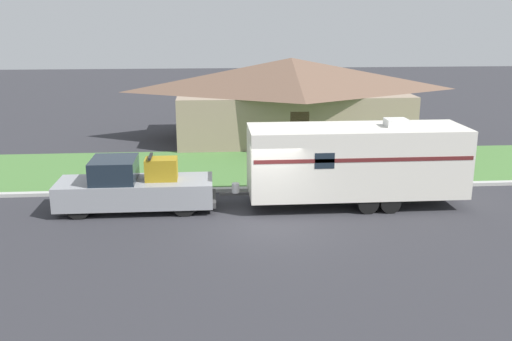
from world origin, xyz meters
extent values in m
plane|color=#2D2D33|center=(0.00, 0.00, 0.00)|extent=(120.00, 120.00, 0.00)
cube|color=#ADADA8|center=(0.00, 3.75, 0.07)|extent=(80.00, 0.30, 0.14)
cube|color=#477538|center=(0.00, 7.40, 0.01)|extent=(80.00, 7.00, 0.03)
cube|color=gray|center=(2.74, 14.00, 1.38)|extent=(12.78, 6.88, 2.76)
pyramid|color=brown|center=(2.74, 14.00, 3.68)|extent=(13.80, 7.43, 1.85)
cube|color=#4C3828|center=(2.74, 10.60, 1.05)|extent=(1.00, 0.06, 2.10)
cylinder|color=black|center=(-6.58, 0.94, 0.44)|extent=(0.89, 0.28, 0.89)
cylinder|color=black|center=(-6.58, 2.54, 0.44)|extent=(0.89, 0.28, 0.89)
cylinder|color=black|center=(-2.88, 0.94, 0.44)|extent=(0.89, 0.28, 0.89)
cylinder|color=black|center=(-2.88, 2.54, 0.44)|extent=(0.89, 0.28, 0.89)
cube|color=gray|center=(-5.95, 1.74, 0.69)|extent=(3.06, 1.96, 0.89)
cube|color=#19232D|center=(-5.40, 1.74, 1.54)|extent=(1.59, 1.80, 0.82)
cube|color=gray|center=(-3.14, 1.74, 0.69)|extent=(2.55, 1.96, 0.89)
cube|color=#333333|center=(-1.81, 1.74, 0.36)|extent=(0.12, 1.76, 0.20)
cube|color=olive|center=(-3.70, 1.74, 1.53)|extent=(1.15, 0.82, 0.80)
cube|color=black|center=(-4.07, 1.74, 2.01)|extent=(0.10, 0.90, 0.08)
cylinder|color=black|center=(3.71, 0.64, 0.37)|extent=(0.75, 0.22, 0.75)
cylinder|color=black|center=(3.71, 2.84, 0.37)|extent=(0.75, 0.22, 0.75)
cylinder|color=black|center=(4.53, 0.64, 0.37)|extent=(0.75, 0.22, 0.75)
cylinder|color=black|center=(4.53, 2.84, 0.37)|extent=(0.75, 0.22, 0.75)
cube|color=silver|center=(3.48, 1.74, 1.72)|extent=(7.99, 2.48, 2.51)
cube|color=#5B1E1E|center=(3.48, 0.49, 2.03)|extent=(7.83, 0.01, 0.14)
cube|color=#383838|center=(-1.07, 1.74, 0.52)|extent=(1.11, 0.12, 0.10)
cylinder|color=silver|center=(-1.01, 1.74, 0.75)|extent=(0.28, 0.28, 0.36)
cube|color=silver|center=(4.92, 1.74, 3.12)|extent=(0.80, 0.68, 0.28)
cube|color=#19232D|center=(2.04, 0.49, 2.03)|extent=(0.70, 0.01, 0.56)
cylinder|color=brown|center=(4.03, 4.66, 0.51)|extent=(0.09, 0.09, 1.03)
cube|color=#B2B2B2|center=(4.03, 4.66, 1.14)|extent=(0.48, 0.20, 0.22)
camera|label=1|loc=(-1.88, -18.43, 6.91)|focal=40.00mm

